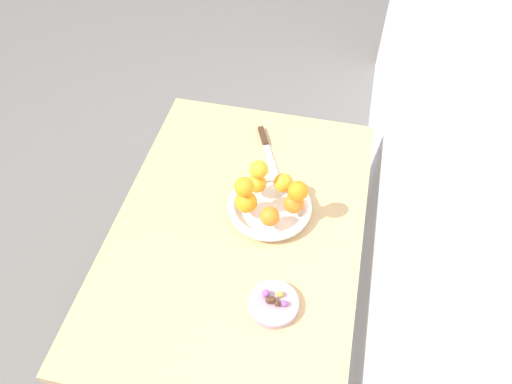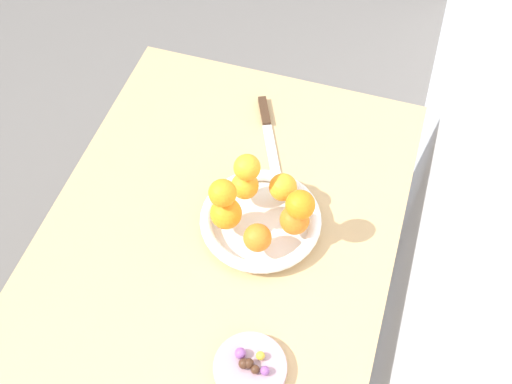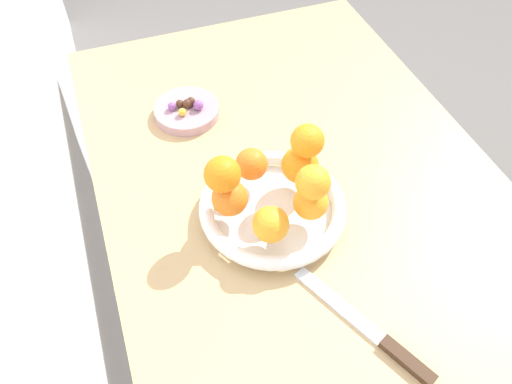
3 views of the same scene
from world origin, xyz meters
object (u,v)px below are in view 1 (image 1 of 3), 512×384
dining_table (238,245)px  orange_3 (246,202)px  orange_1 (283,183)px  fruit_bowl (269,207)px  candy_ball_2 (280,294)px  candy_ball_0 (272,300)px  candy_ball_4 (277,303)px  orange_5 (244,187)px  candy_ball_7 (284,304)px  orange_0 (294,203)px  orange_6 (298,191)px  candy_ball_6 (272,300)px  orange_2 (257,183)px  orange_4 (270,216)px  candy_dish (273,304)px  candy_ball_3 (266,293)px  candy_ball_5 (269,300)px  knife (267,148)px  orange_7 (259,170)px  candy_ball_1 (284,303)px

dining_table → orange_3: orange_3 is taller
orange_1 → orange_3: size_ratio=0.91×
fruit_bowl → candy_ball_2: bearing=16.9°
candy_ball_0 → candy_ball_4: (0.01, 0.01, -0.00)m
orange_5 → candy_ball_7: orange_5 is taller
fruit_bowl → orange_0: orange_0 is taller
fruit_bowl → orange_6: orange_6 is taller
candy_ball_0 → candy_ball_6: size_ratio=1.26×
fruit_bowl → orange_3: 0.09m
fruit_bowl → orange_2: (-0.05, -0.05, 0.05)m
orange_4 → orange_6: bearing=131.0°
candy_dish → candy_ball_3: (-0.02, -0.02, 0.02)m
orange_2 → orange_4: size_ratio=1.02×
candy_ball_4 → candy_ball_5: candy_ball_5 is taller
candy_dish → orange_2: 0.39m
dining_table → orange_4: orange_4 is taller
knife → candy_ball_2: bearing=15.2°
orange_2 → orange_0: bearing=66.7°
candy_ball_4 → candy_ball_5: bearing=-99.0°
orange_2 → candy_ball_6: orange_2 is taller
orange_1 → candy_ball_0: (0.38, 0.04, -0.04)m
orange_2 → candy_ball_3: size_ratio=2.80×
orange_3 → orange_5: orange_5 is taller
orange_1 → knife: (-0.20, -0.09, -0.07)m
candy_ball_2 → candy_ball_0: bearing=-37.9°
orange_6 → candy_ball_7: 0.33m
orange_0 → orange_2: orange_0 is taller
orange_4 → candy_ball_6: orange_4 is taller
dining_table → orange_0: bearing=116.5°
orange_6 → candy_ball_3: (0.29, -0.03, -0.10)m
candy_ball_0 → candy_ball_2: 0.03m
orange_2 → candy_ball_4: orange_2 is taller
candy_dish → orange_6: bearing=178.3°
candy_ball_2 → candy_ball_3: (0.01, -0.04, 0.00)m
orange_7 → knife: size_ratio=0.24×
candy_ball_5 → candy_dish: bearing=98.8°
orange_1 → orange_6: orange_6 is taller
candy_ball_0 → orange_5: bearing=-153.1°
candy_ball_0 → candy_ball_3: candy_ball_3 is taller
candy_ball_4 → orange_4: bearing=-163.8°
candy_dish → orange_7: size_ratio=2.42×
orange_0 → candy_ball_2: size_ratio=3.62×
candy_ball_0 → candy_ball_1: size_ratio=1.30×
candy_ball_3 → fruit_bowl: bearing=-170.2°
candy_ball_2 → candy_ball_5: (0.02, -0.03, 0.00)m
candy_ball_4 → knife: (-0.59, -0.15, -0.03)m
orange_2 → orange_5: bearing=-15.7°
dining_table → orange_6: 0.29m
orange_4 → candy_ball_6: size_ratio=3.79×
candy_ball_7 → orange_3: bearing=-148.9°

